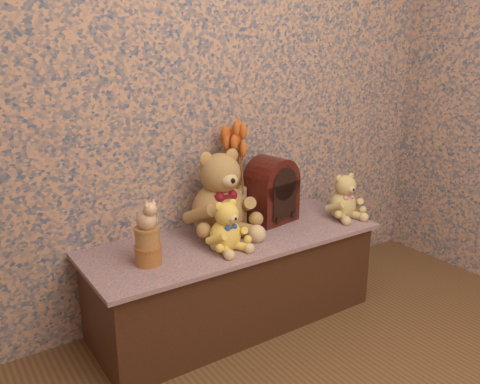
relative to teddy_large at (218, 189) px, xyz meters
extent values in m
cube|color=#364C6F|center=(0.03, 0.17, 0.63)|extent=(3.00, 0.10, 2.60)
cube|color=#3D4F7D|center=(0.03, -0.09, -0.45)|extent=(1.44, 0.54, 0.45)
cylinder|color=tan|center=(0.13, 0.05, -0.13)|extent=(0.14, 0.14, 0.20)
cylinder|color=#AD9132|center=(-0.43, -0.14, -0.18)|extent=(0.13, 0.13, 0.08)
cylinder|color=tan|center=(-0.43, -0.14, -0.10)|extent=(0.11, 0.11, 0.08)
camera|label=1|loc=(-1.18, -1.95, 0.68)|focal=37.09mm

